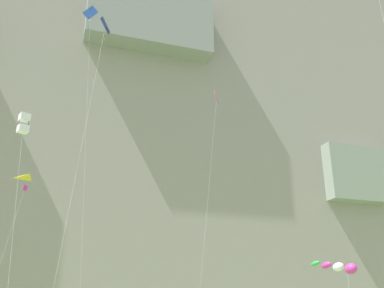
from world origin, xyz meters
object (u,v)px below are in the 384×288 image
kite_windsock_high_left (339,267)px  kite_diamond_far_right (90,29)px  kite_box_upper_mid (24,124)px  kite_delta_far_left (30,189)px  kite_diamond_upper_left (215,111)px  kite_diamond_near_cliff (103,37)px

kite_windsock_high_left → kite_diamond_far_right: bearing=165.6°
kite_box_upper_mid → kite_windsock_high_left: size_ratio=2.25×
kite_delta_far_left → kite_diamond_upper_left: (17.91, -3.00, 9.44)m
kite_delta_far_left → kite_diamond_near_cliff: (4.59, -12.11, 10.10)m
kite_delta_far_left → kite_diamond_upper_left: 20.47m
kite_box_upper_mid → kite_diamond_near_cliff: size_ratio=0.64×
kite_diamond_upper_left → kite_windsock_high_left: size_ratio=3.46×
kite_diamond_upper_left → kite_windsock_high_left: (9.39, -5.69, -16.56)m
kite_diamond_near_cliff → kite_delta_far_left: bearing=110.8°
kite_diamond_upper_left → kite_delta_far_left: bearing=170.5°
kite_box_upper_mid → kite_diamond_upper_left: (18.41, 7.93, 7.22)m
kite_diamond_far_right → kite_diamond_upper_left: bearing=-1.3°
kite_delta_far_left → kite_box_upper_mid: kite_box_upper_mid is taller
kite_delta_far_left → kite_diamond_upper_left: size_ratio=0.55×
kite_diamond_far_right → kite_windsock_high_left: (23.38, -6.02, -24.28)m
kite_box_upper_mid → kite_diamond_far_right: size_ratio=0.49×
kite_box_upper_mid → kite_diamond_far_right: bearing=61.8°
kite_diamond_far_right → kite_diamond_upper_left: kite_diamond_far_right is taller
kite_delta_far_left → kite_diamond_near_cliff: size_ratio=0.54×
kite_diamond_far_right → kite_windsock_high_left: kite_diamond_far_right is taller
kite_diamond_far_right → kite_diamond_upper_left: (13.99, -0.33, -7.72)m
kite_windsock_high_left → kite_box_upper_mid: bearing=-175.4°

